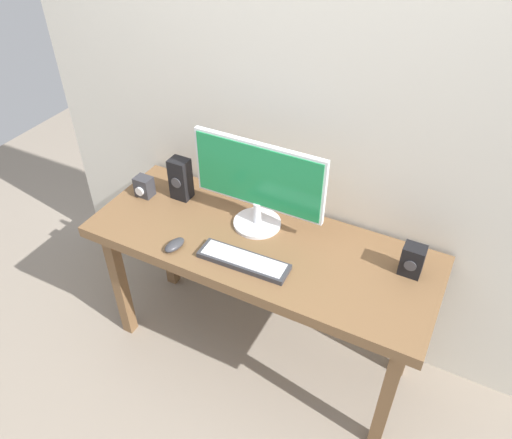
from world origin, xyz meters
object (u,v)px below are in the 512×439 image
Objects in this scene: mouse at (175,245)px; speaker_left at (181,179)px; desk at (260,256)px; keyboard_primary at (244,261)px; monitor at (258,182)px; speaker_right at (412,260)px; audio_controller at (144,187)px.

speaker_left is (-0.18, 0.33, 0.09)m from mouse.
desk is 0.18m from keyboard_primary.
monitor is 0.73m from speaker_right.
keyboard_primary is (0.00, -0.15, 0.10)m from desk.
speaker_left is (-0.43, 0.01, -0.13)m from monitor.
mouse is 0.77× the size of speaker_right.
desk is at bearing -169.97° from speaker_right.
monitor is at bearing 61.30° from mouse.
speaker_right reaches higher than mouse.
desk is 0.39m from mouse.
keyboard_primary is 0.69m from speaker_right.
mouse is 1.01m from speaker_right.
audio_controller is (-0.67, 0.20, 0.04)m from keyboard_primary.
desk is 2.56× the size of monitor.
speaker_right is at bearing 27.61° from mouse.
monitor is 0.45m from speaker_left.
monitor reaches higher than keyboard_primary.
speaker_left is at bearing 165.92° from desk.
audio_controller reaches higher than mouse.
speaker_right reaches higher than audio_controller.
mouse is (-0.31, -0.21, 0.10)m from desk.
monitor reaches higher than mouse.
speaker_left is (-0.50, 0.12, 0.19)m from desk.
mouse is (-0.25, -0.32, -0.22)m from monitor.
speaker_right is at bearing 10.03° from desk.
keyboard_primary is 3.71× the size of mouse.
monitor reaches higher than speaker_left.
speaker_right is 1.36× the size of audio_controller.
desk is 14.63× the size of mouse.
audio_controller reaches higher than desk.
speaker_right is at bearing 0.14° from monitor.
speaker_left is 0.20m from audio_controller.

